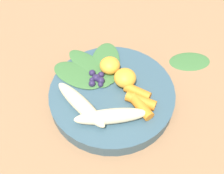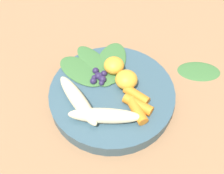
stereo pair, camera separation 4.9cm
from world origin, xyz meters
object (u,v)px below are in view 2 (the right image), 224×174
at_px(orange_segment_near, 113,65).
at_px(banana_peeled_left, 105,116).
at_px(kale_leaf_stray, 199,71).
at_px(bowl, 112,95).
at_px(banana_peeled_right, 78,100).

bearing_deg(orange_segment_near, banana_peeled_left, 87.06).
relative_size(banana_peeled_left, orange_segment_near, 3.11).
bearing_deg(kale_leaf_stray, orange_segment_near, -170.28).
height_order(bowl, banana_peeled_left, banana_peeled_left).
bearing_deg(banana_peeled_left, orange_segment_near, 85.39).
bearing_deg(banana_peeled_right, kale_leaf_stray, 78.94).
relative_size(orange_segment_near, kale_leaf_stray, 0.44).
relative_size(bowl, banana_peeled_right, 1.90).
bearing_deg(kale_leaf_stray, bowl, -156.24).
distance_m(banana_peeled_right, orange_segment_near, 0.11).
height_order(bowl, banana_peeled_right, banana_peeled_right).
bearing_deg(banana_peeled_left, banana_peeled_right, 148.35).
relative_size(banana_peeled_right, orange_segment_near, 3.11).
distance_m(banana_peeled_left, orange_segment_near, 0.12).
height_order(banana_peeled_right, kale_leaf_stray, banana_peeled_right).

